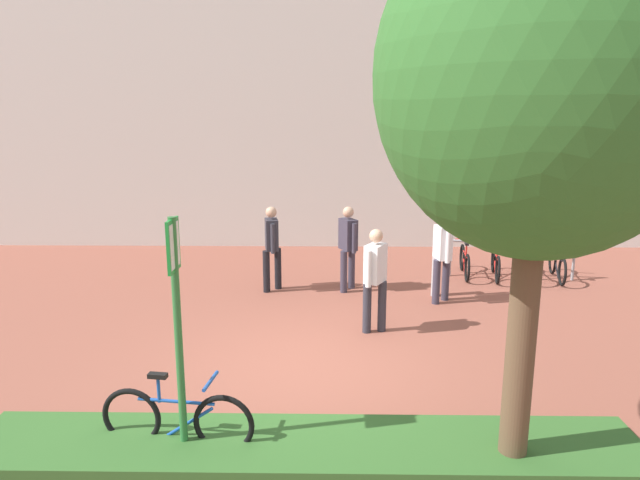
% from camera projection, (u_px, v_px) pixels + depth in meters
% --- Properties ---
extents(ground_plane, '(60.00, 60.00, 0.00)m').
position_uv_depth(ground_plane, '(309.00, 369.00, 7.93)').
color(ground_plane, brown).
extents(building_facade, '(28.00, 1.20, 10.00)m').
position_uv_depth(building_facade, '(319.00, 56.00, 14.88)').
color(building_facade, silver).
rests_on(building_facade, ground).
extents(planter_strip, '(7.00, 1.10, 0.16)m').
position_uv_depth(planter_strip, '(307.00, 448.00, 5.92)').
color(planter_strip, '#336028').
rests_on(planter_strip, ground).
extents(tree_sidewalk, '(2.98, 2.98, 5.46)m').
position_uv_depth(tree_sidewalk, '(543.00, 77.00, 4.95)').
color(tree_sidewalk, brown).
rests_on(tree_sidewalk, ground).
extents(parking_sign_post, '(0.08, 0.36, 2.53)m').
position_uv_depth(parking_sign_post, '(177.00, 304.00, 5.60)').
color(parking_sign_post, '#2D7238').
rests_on(parking_sign_post, ground).
extents(bike_at_sign, '(1.67, 0.42, 0.86)m').
position_uv_depth(bike_at_sign, '(177.00, 419.00, 5.97)').
color(bike_at_sign, black).
rests_on(bike_at_sign, ground).
extents(bike_rack_cluster, '(2.64, 1.79, 0.83)m').
position_uv_depth(bike_rack_cluster, '(511.00, 262.00, 12.33)').
color(bike_rack_cluster, '#99999E').
rests_on(bike_rack_cluster, ground).
extents(bollard_steel, '(0.16, 0.16, 0.90)m').
position_uv_depth(bollard_steel, '(436.00, 274.00, 11.08)').
color(bollard_steel, '#ADADB2').
rests_on(bollard_steel, ground).
extents(person_shirt_blue, '(0.36, 0.60, 1.72)m').
position_uv_depth(person_shirt_blue, '(442.00, 252.00, 10.60)').
color(person_shirt_blue, '#383342').
rests_on(person_shirt_blue, ground).
extents(person_suited_dark, '(0.39, 0.56, 1.72)m').
position_uv_depth(person_suited_dark, '(348.00, 243.00, 11.32)').
color(person_suited_dark, '#383342').
rests_on(person_suited_dark, ground).
extents(person_suited_navy, '(0.35, 0.60, 1.72)m').
position_uv_depth(person_suited_navy, '(272.00, 243.00, 11.31)').
color(person_suited_navy, black).
rests_on(person_suited_navy, ground).
extents(person_casual_tan, '(0.40, 0.54, 1.72)m').
position_uv_depth(person_casual_tan, '(375.00, 274.00, 9.11)').
color(person_casual_tan, '#2D2D38').
rests_on(person_casual_tan, ground).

